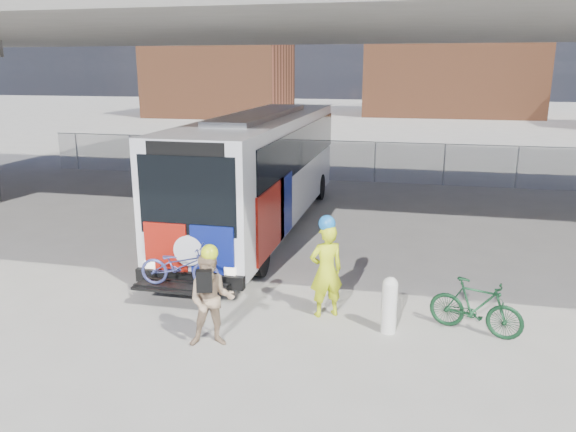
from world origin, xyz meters
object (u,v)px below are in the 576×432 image
(bus, at_px, (262,162))
(cyclist_tan, at_px, (211,299))
(cyclist_hivis, at_px, (326,268))
(bike_parked, at_px, (476,307))
(bollard, at_px, (389,303))

(bus, xyz_separation_m, cyclist_tan, (1.28, -8.08, -1.18))
(cyclist_hivis, height_order, bike_parked, cyclist_hivis)
(bollard, distance_m, cyclist_tan, 3.43)
(bollard, relative_size, bike_parked, 0.63)
(bus, bearing_deg, bollard, -56.87)
(cyclist_tan, distance_m, bike_parked, 5.09)
(bike_parked, bearing_deg, bollard, 121.63)
(cyclist_hivis, relative_size, cyclist_tan, 1.10)
(cyclist_tan, xyz_separation_m, bike_parked, (4.81, 1.63, -0.38))
(cyclist_tan, bearing_deg, bollard, 4.58)
(bus, relative_size, bollard, 11.31)
(bus, height_order, bollard, bus)
(bus, relative_size, cyclist_hivis, 5.97)
(bollard, bearing_deg, cyclist_hivis, 159.79)
(bus, height_order, bike_parked, bus)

